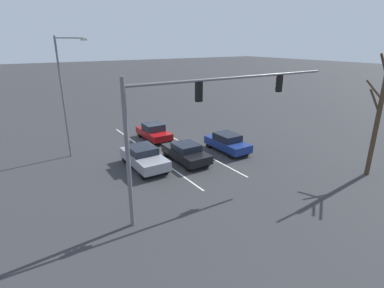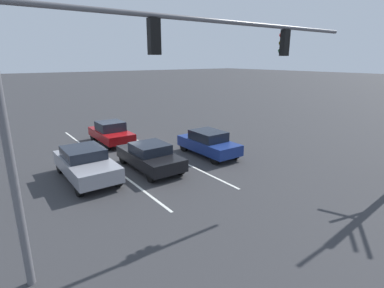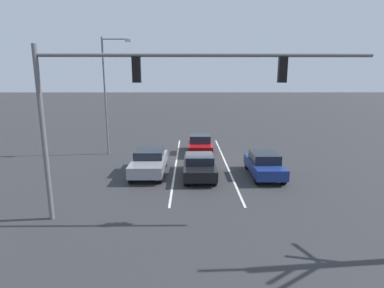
# 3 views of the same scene
# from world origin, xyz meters

# --- Properties ---
(ground_plane) EXTENTS (240.00, 240.00, 0.00)m
(ground_plane) POSITION_xyz_m (0.00, 0.00, 0.00)
(ground_plane) COLOR #333335
(lane_stripe_left_divider) EXTENTS (0.12, 15.59, 0.01)m
(lane_stripe_left_divider) POSITION_xyz_m (-1.75, 1.80, 0.01)
(lane_stripe_left_divider) COLOR silver
(lane_stripe_left_divider) RESTS_ON ground_plane
(lane_stripe_center_divider) EXTENTS (0.12, 15.59, 0.01)m
(lane_stripe_center_divider) POSITION_xyz_m (1.75, 1.80, 0.01)
(lane_stripe_center_divider) COLOR silver
(lane_stripe_center_divider) RESTS_ON ground_plane
(car_gray_rightlane_front) EXTENTS (1.95, 4.49, 1.50)m
(car_gray_rightlane_front) POSITION_xyz_m (3.31, 4.42, 0.79)
(car_gray_rightlane_front) COLOR gray
(car_gray_rightlane_front) RESTS_ON ground_plane
(car_black_midlane_front) EXTENTS (1.87, 4.30, 1.38)m
(car_black_midlane_front) POSITION_xyz_m (0.21, 5.01, 0.71)
(car_black_midlane_front) COLOR black
(car_black_midlane_front) RESTS_ON ground_plane
(car_navy_leftlane_front) EXTENTS (1.75, 4.08, 1.46)m
(car_navy_leftlane_front) POSITION_xyz_m (-3.72, 4.95, 0.75)
(car_navy_leftlane_front) COLOR navy
(car_navy_leftlane_front) RESTS_ON ground_plane
(car_maroon_midlane_second) EXTENTS (1.83, 4.02, 1.48)m
(car_maroon_midlane_second) POSITION_xyz_m (-0.03, -0.98, 0.74)
(car_maroon_midlane_second) COLOR maroon
(car_maroon_midlane_second) RESTS_ON ground_plane
(traffic_signal_gantry) EXTENTS (12.90, 0.37, 7.09)m
(traffic_signal_gantry) POSITION_xyz_m (2.72, 10.58, 5.29)
(traffic_signal_gantry) COLOR slate
(traffic_signal_gantry) RESTS_ON ground_plane
(street_lamp_right_shoulder) EXTENTS (2.21, 0.24, 8.83)m
(street_lamp_right_shoulder) POSITION_xyz_m (6.99, -0.72, 5.08)
(street_lamp_right_shoulder) COLOR slate
(street_lamp_right_shoulder) RESTS_ON ground_plane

